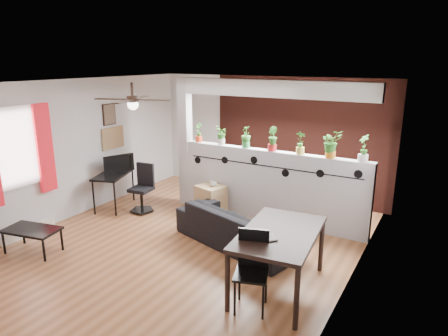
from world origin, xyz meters
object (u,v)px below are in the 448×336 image
at_px(potted_plant_5, 331,143).
at_px(folding_chair, 252,263).
at_px(sofa, 237,227).
at_px(ceiling_fan, 133,101).
at_px(office_chair, 143,191).
at_px(dining_table, 280,238).
at_px(potted_plant_6, 364,147).
at_px(potted_plant_0, 199,132).
at_px(cube_shelf, 211,201).
at_px(computer_desk, 113,177).
at_px(coffee_table, 32,231).
at_px(potted_plant_1, 222,135).
at_px(cup, 213,184).
at_px(potted_plant_4, 301,142).
at_px(potted_plant_2, 246,136).
at_px(potted_plant_3, 272,138).

distance_m(potted_plant_5, folding_chair, 2.78).
bearing_deg(sofa, folding_chair, 140.46).
relative_size(ceiling_fan, office_chair, 1.26).
relative_size(office_chair, dining_table, 0.59).
bearing_deg(potted_plant_6, office_chair, -168.43).
relative_size(ceiling_fan, potted_plant_0, 3.13).
relative_size(cube_shelf, computer_desk, 0.54).
relative_size(sofa, folding_chair, 2.10).
relative_size(potted_plant_6, coffee_table, 0.48).
xyz_separation_m(ceiling_fan, coffee_table, (-1.11, -1.24, -1.96)).
distance_m(potted_plant_1, cup, 0.96).
xyz_separation_m(potted_plant_6, folding_chair, (-0.69, -2.58, -1.01)).
bearing_deg(cup, computer_desk, -163.50).
height_order(potted_plant_4, cube_shelf, potted_plant_4).
bearing_deg(potted_plant_1, cube_shelf, -96.85).
bearing_deg(potted_plant_6, potted_plant_5, -180.00).
height_order(cup, computer_desk, computer_desk).
bearing_deg(potted_plant_1, computer_desk, -154.92).
height_order(cube_shelf, coffee_table, cube_shelf).
height_order(potted_plant_2, potted_plant_5, potted_plant_5).
height_order(potted_plant_3, computer_desk, potted_plant_3).
distance_m(potted_plant_0, coffee_table, 3.46).
bearing_deg(dining_table, computer_desk, 164.22).
bearing_deg(potted_plant_3, potted_plant_2, 180.00).
height_order(potted_plant_6, computer_desk, potted_plant_6).
relative_size(potted_plant_4, cube_shelf, 0.67).
bearing_deg(potted_plant_2, cube_shelf, -149.07).
xyz_separation_m(potted_plant_2, potted_plant_6, (2.11, 0.00, 0.02)).
xyz_separation_m(potted_plant_6, coffee_table, (-4.29, -3.04, -1.23)).
relative_size(potted_plant_3, potted_plant_5, 0.94).
xyz_separation_m(cube_shelf, computer_desk, (-1.96, -0.59, 0.35)).
bearing_deg(potted_plant_2, folding_chair, -61.22).
relative_size(sofa, dining_table, 1.29).
bearing_deg(potted_plant_5, potted_plant_6, 0.00).
distance_m(cube_shelf, dining_table, 2.79).
bearing_deg(office_chair, sofa, -9.10).
bearing_deg(coffee_table, dining_table, 14.30).
relative_size(ceiling_fan, cube_shelf, 1.98).
distance_m(sofa, cube_shelf, 1.33).
xyz_separation_m(potted_plant_2, sofa, (0.46, -1.18, -1.27)).
xyz_separation_m(potted_plant_2, potted_plant_4, (1.05, 0.00, -0.00)).
bearing_deg(folding_chair, potted_plant_1, 126.99).
bearing_deg(computer_desk, potted_plant_6, 11.41).
height_order(potted_plant_5, computer_desk, potted_plant_5).
relative_size(potted_plant_5, cup, 3.60).
bearing_deg(ceiling_fan, potted_plant_6, 29.51).
xyz_separation_m(potted_plant_0, office_chair, (-0.81, -0.81, -1.14)).
bearing_deg(coffee_table, potted_plant_1, 61.47).
xyz_separation_m(potted_plant_3, coffee_table, (-2.71, -3.04, -1.23)).
height_order(dining_table, folding_chair, folding_chair).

